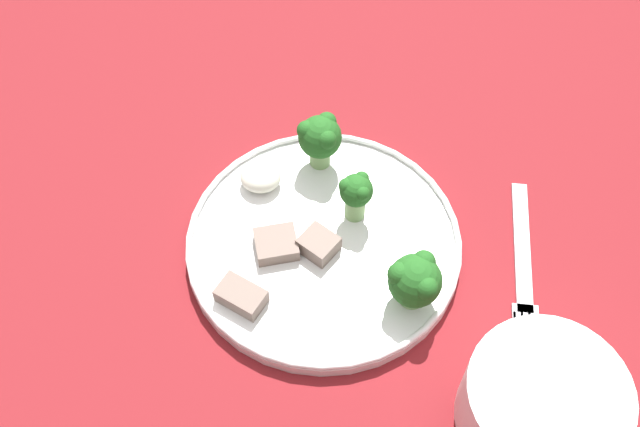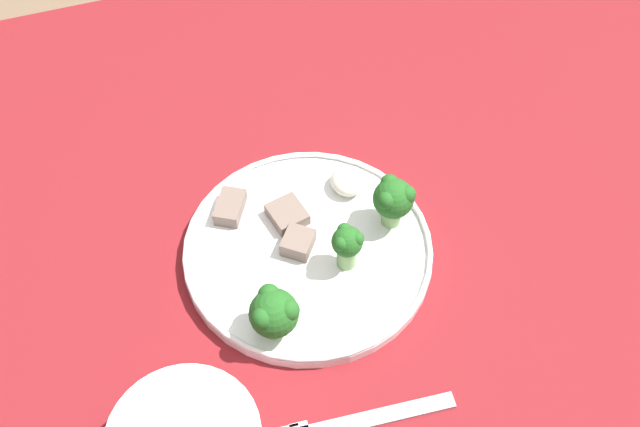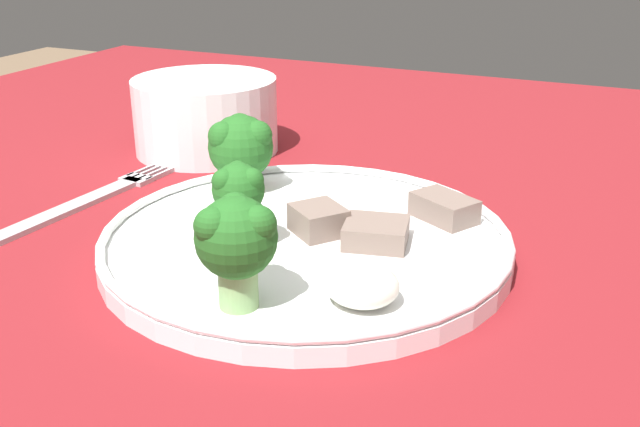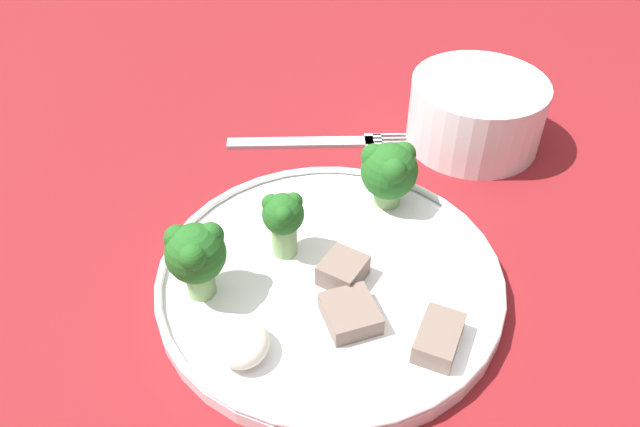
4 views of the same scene
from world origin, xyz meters
name	(u,v)px [view 3 (image 3 of 4)]	position (x,y,z in m)	size (l,w,h in m)	color
table	(240,362)	(0.00, 0.00, 0.68)	(1.11, 1.19, 0.78)	maroon
dinner_plate	(304,243)	(0.05, 0.00, 0.79)	(0.26, 0.26, 0.02)	white
fork	(95,197)	(-0.14, 0.02, 0.78)	(0.04, 0.21, 0.00)	#B2B2B7
cream_bowl	(206,117)	(-0.13, 0.17, 0.81)	(0.13, 0.13, 0.07)	white
broccoli_floret_near_rim_left	(236,239)	(0.06, -0.10, 0.83)	(0.04, 0.04, 0.06)	#7FA866
broccoli_floret_center_left	(241,146)	(-0.03, 0.06, 0.83)	(0.05, 0.05, 0.06)	#7FA866
broccoli_floret_back_left	(239,195)	(0.02, -0.03, 0.83)	(0.03, 0.03, 0.06)	#7FA866
meat_slice_front_slice	(376,233)	(0.10, 0.01, 0.80)	(0.05, 0.04, 0.01)	#756056
meat_slice_middle_slice	(444,208)	(0.13, 0.06, 0.80)	(0.05, 0.04, 0.02)	#756056
meat_slice_rear_slice	(318,220)	(0.06, 0.01, 0.80)	(0.04, 0.04, 0.02)	#756056
sauce_dollop	(362,285)	(0.12, -0.07, 0.80)	(0.04, 0.04, 0.02)	silver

